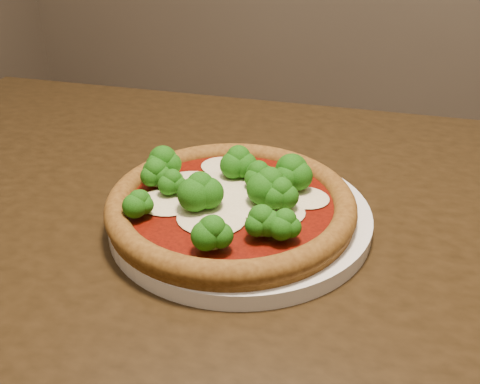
% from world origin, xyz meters
% --- Properties ---
extents(dining_table, '(1.36, 1.01, 0.75)m').
position_xyz_m(dining_table, '(0.03, -0.06, 0.66)').
color(dining_table, black).
rests_on(dining_table, floor).
extents(plate, '(0.29, 0.29, 0.02)m').
position_xyz_m(plate, '(-0.04, -0.02, 0.76)').
color(plate, white).
rests_on(plate, dining_table).
extents(pizza, '(0.27, 0.27, 0.06)m').
position_xyz_m(pizza, '(-0.04, -0.03, 0.79)').
color(pizza, brown).
rests_on(pizza, plate).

